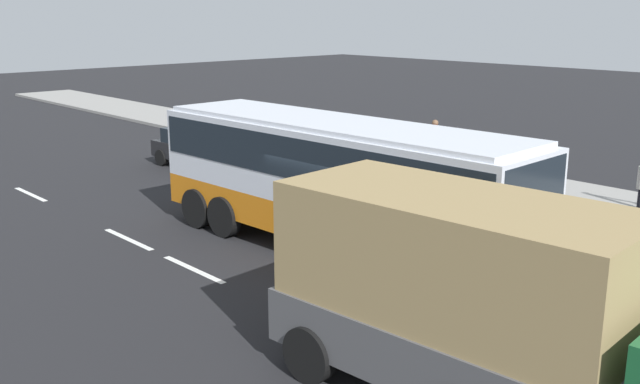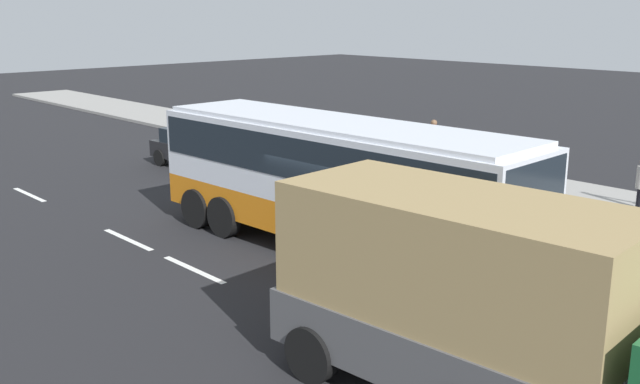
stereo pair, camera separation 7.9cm
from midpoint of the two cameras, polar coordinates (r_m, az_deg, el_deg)
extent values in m
plane|color=black|center=(17.72, 1.03, -5.04)|extent=(120.00, 120.00, 0.00)
cube|color=gray|center=(24.81, 16.64, 0.17)|extent=(80.00, 4.00, 0.15)
cube|color=white|center=(25.33, -21.99, -0.17)|extent=(2.40, 0.16, 0.01)
cube|color=white|center=(19.56, -14.92, -3.66)|extent=(2.40, 0.16, 0.01)
cube|color=white|center=(17.01, -9.91, -6.08)|extent=(2.40, 0.16, 0.01)
cube|color=white|center=(12.48, 7.39, -13.81)|extent=(2.40, 0.16, 0.01)
cube|color=orange|center=(17.74, 1.34, -1.77)|extent=(10.71, 2.92, 0.82)
cube|color=silver|center=(17.42, 1.37, 2.37)|extent=(10.71, 2.92, 1.80)
cube|color=black|center=(17.37, 1.37, 3.19)|extent=(10.50, 2.94, 0.99)
cube|color=black|center=(14.38, 16.73, -0.43)|extent=(0.20, 2.34, 1.44)
cube|color=silver|center=(17.25, 1.38, 5.48)|extent=(10.28, 2.75, 0.12)
cylinder|color=black|center=(16.64, 13.62, -4.75)|extent=(1.11, 0.34, 1.10)
cylinder|color=black|center=(14.72, 8.58, -7.04)|extent=(1.11, 0.34, 1.10)
cylinder|color=black|center=(20.67, -2.17, -0.63)|extent=(1.11, 0.34, 1.10)
cylinder|color=black|center=(19.16, -7.54, -1.95)|extent=(1.11, 0.34, 1.10)
cylinder|color=black|center=(21.54, -4.35, -0.05)|extent=(1.11, 0.34, 1.10)
cylinder|color=black|center=(20.09, -9.63, -1.27)|extent=(1.11, 0.34, 1.10)
cube|color=#4C4C4F|center=(11.41, 10.59, -11.57)|extent=(5.75, 2.83, 0.90)
cube|color=#997F51|center=(10.89, 10.92, -5.06)|extent=(5.52, 2.71, 1.84)
cylinder|color=black|center=(12.15, 17.35, -12.69)|extent=(0.98, 0.35, 0.96)
cylinder|color=black|center=(13.44, 6.36, -9.40)|extent=(0.98, 0.35, 0.96)
cylinder|color=black|center=(11.81, -0.66, -12.80)|extent=(0.98, 0.35, 0.96)
cube|color=black|center=(27.48, -9.01, 3.10)|extent=(4.84, 1.97, 0.62)
cube|color=black|center=(27.75, -9.65, 4.40)|extent=(2.69, 1.73, 0.54)
cylinder|color=black|center=(26.71, -5.31, 2.22)|extent=(0.65, 0.23, 0.64)
cylinder|color=black|center=(25.68, -8.18, 1.65)|extent=(0.65, 0.23, 0.64)
cylinder|color=black|center=(29.40, -9.70, 3.18)|extent=(0.65, 0.23, 0.64)
cylinder|color=black|center=(28.47, -12.44, 2.69)|extent=(0.65, 0.23, 0.64)
cylinder|color=brown|center=(27.21, 9.22, 2.90)|extent=(0.14, 0.14, 0.88)
cylinder|color=brown|center=(27.35, 9.07, 2.96)|extent=(0.14, 0.14, 0.88)
cylinder|color=#B2333F|center=(27.14, 9.21, 4.52)|extent=(0.32, 0.32, 0.66)
sphere|color=brown|center=(27.07, 9.25, 5.46)|extent=(0.24, 0.24, 0.24)
cylinder|color=black|center=(22.18, 24.21, -0.79)|extent=(0.14, 0.14, 0.86)
camera|label=1|loc=(0.04, 90.13, -0.03)|focal=40.15mm
camera|label=2|loc=(0.04, -89.87, 0.03)|focal=40.15mm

